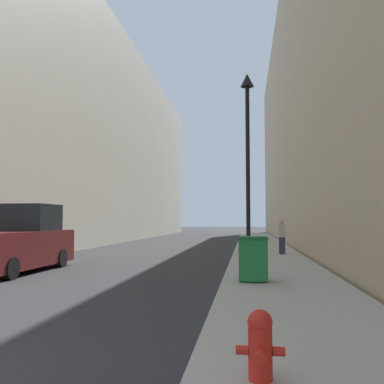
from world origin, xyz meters
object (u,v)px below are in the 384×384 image
trash_bin (253,258)px  pickup_truck (14,243)px  fire_hydrant (260,343)px  pedestrian_on_sidewalk (282,237)px  lamppost (248,143)px

trash_bin → pickup_truck: pickup_truck is taller
fire_hydrant → pedestrian_on_sidewalk: pedestrian_on_sidewalk is taller
fire_hydrant → lamppost: size_ratio=0.10×
trash_bin → pedestrian_on_sidewalk: bearing=80.9°
fire_hydrant → pedestrian_on_sidewalk: 15.64m
fire_hydrant → pickup_truck: (-7.59, 8.77, 0.44)m
lamppost → fire_hydrant: bearing=-89.6°
pedestrian_on_sidewalk → pickup_truck: bearing=-143.1°
lamppost → pedestrian_on_sidewalk: (1.53, 5.19, -3.39)m
fire_hydrant → pedestrian_on_sidewalk: bearing=84.6°
fire_hydrant → pickup_truck: pickup_truck is taller
lamppost → pedestrian_on_sidewalk: size_ratio=4.23×
lamppost → pickup_truck: size_ratio=1.26×
lamppost → pedestrian_on_sidewalk: bearing=73.6°
fire_hydrant → trash_bin: bearing=89.7°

